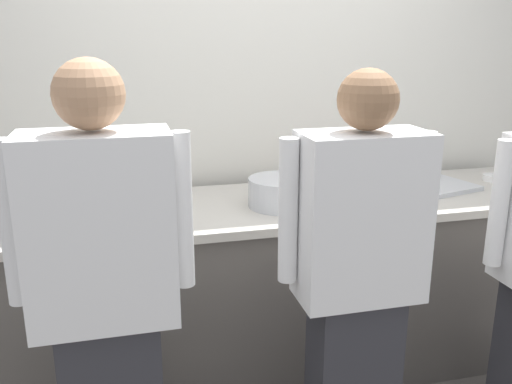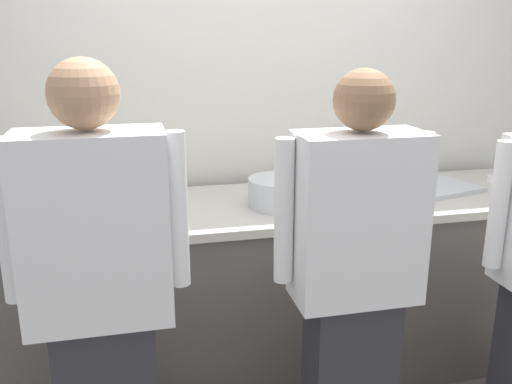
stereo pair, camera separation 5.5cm
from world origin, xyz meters
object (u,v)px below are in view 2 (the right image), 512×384
Objects in this scene: mixing_bowl_steel at (281,192)px; ramekin_orange_sauce at (496,179)px; chef_near_left at (101,297)px; squeeze_bottle_primary at (354,174)px; sheet_tray at (427,189)px; plate_stack_front at (150,205)px; chefs_knife at (91,206)px; squeeze_bottle_secondary at (373,179)px; deli_cup at (38,213)px; chef_center at (354,279)px; ramekin_green_sauce at (292,186)px.

mixing_bowl_steel reaches higher than ramekin_orange_sauce.
chef_near_left reaches higher than ramekin_orange_sauce.
sheet_tray is at bearing -8.97° from squeeze_bottle_primary.
plate_stack_front is 1.44m from sheet_tray.
chef_near_left reaches higher than chefs_knife.
squeeze_bottle_primary is 0.14m from squeeze_bottle_secondary.
mixing_bowl_steel is (0.81, 0.68, 0.12)m from chef_near_left.
mixing_bowl_steel is at bearing 1.13° from deli_cup.
chef_center reaches higher than squeeze_bottle_primary.
chef_near_left is at bearing -139.92° from mixing_bowl_steel.
squeeze_bottle_primary is at bearing 6.16° from deli_cup.
squeeze_bottle_primary reaches higher than deli_cup.
ramekin_orange_sauce is (2.11, 0.85, 0.07)m from chef_near_left.
chef_near_left is at bearing -151.62° from squeeze_bottle_secondary.
plate_stack_front is at bearing 176.31° from squeeze_bottle_secondary.
ramekin_orange_sauce is (0.81, 0.15, -0.08)m from squeeze_bottle_secondary.
plate_stack_front is at bearing 171.94° from mixing_bowl_steel.
squeeze_bottle_primary is at bearing 67.91° from chef_center.
chefs_knife is at bearing 178.27° from squeeze_bottle_primary.
plate_stack_front is (-0.71, 0.78, 0.10)m from chef_center.
deli_cup reaches higher than sheet_tray.
mixing_bowl_steel is 1.10m from deli_cup.
chef_center is at bearing -92.68° from ramekin_green_sauce.
plate_stack_front is at bearing -177.76° from ramekin_orange_sauce.
chef_center is 1.48m from ramekin_orange_sauce.
plate_stack_front is 0.78m from ramekin_green_sauce.
squeeze_bottle_secondary is (1.30, 0.70, 0.15)m from chef_near_left.
mixing_bowl_steel is at bearing -8.06° from plate_stack_front.
squeeze_bottle_primary is 2.16× the size of ramekin_orange_sauce.
ramekin_green_sauce is (0.95, 0.96, 0.07)m from chef_near_left.
ramekin_green_sauce is at bearing 63.01° from mixing_bowl_steel.
squeeze_bottle_secondary is (0.39, 0.71, 0.18)m from chef_center.
chefs_knife is at bearing 138.35° from chef_center.
plate_stack_front is 0.43× the size of sheet_tray.
sheet_tray is at bearing 3.08° from deli_cup.
deli_cup is at bearing -178.62° from squeeze_bottle_secondary.
squeeze_bottle_secondary reaches higher than plate_stack_front.
plate_stack_front is 1.09× the size of squeeze_bottle_primary.
squeeze_bottle_primary reaches higher than mixing_bowl_steel.
squeeze_bottle_secondary is at bearing -6.93° from chefs_knife.
chef_near_left is 2.27m from ramekin_orange_sauce.
chef_near_left is at bearing -154.91° from sheet_tray.
deli_cup is 0.38× the size of chefs_knife.
deli_cup reaches higher than plate_stack_front.
sheet_tray is 1.71m from chefs_knife.
squeeze_bottle_secondary is 0.77× the size of chefs_knife.
chef_center is 1.07m from sheet_tray.
chef_center reaches higher than ramekin_orange_sauce.
ramekin_green_sauce is 1.03m from chefs_knife.
squeeze_bottle_primary reaches higher than chefs_knife.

